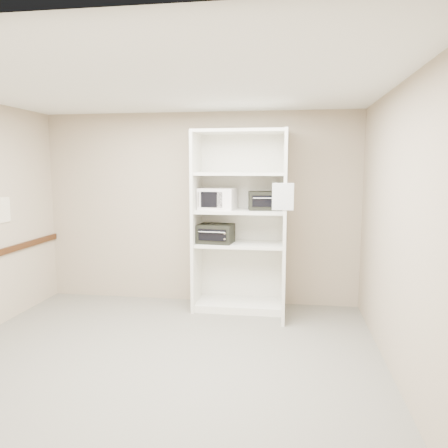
# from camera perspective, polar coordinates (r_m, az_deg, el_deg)

# --- Properties ---
(floor) EXTENTS (4.50, 4.00, 0.01)m
(floor) POSITION_cam_1_polar(r_m,az_deg,el_deg) (4.70, -8.27, -17.00)
(floor) COLOR #6B675C
(floor) RESTS_ON ground
(ceiling) EXTENTS (4.50, 4.00, 0.01)m
(ceiling) POSITION_cam_1_polar(r_m,az_deg,el_deg) (4.35, -8.97, 17.43)
(ceiling) COLOR white
(wall_back) EXTENTS (4.50, 0.02, 2.70)m
(wall_back) POSITION_cam_1_polar(r_m,az_deg,el_deg) (6.25, -3.23, 2.04)
(wall_back) COLOR tan
(wall_back) RESTS_ON ground
(wall_front) EXTENTS (4.50, 0.02, 2.70)m
(wall_front) POSITION_cam_1_polar(r_m,az_deg,el_deg) (2.51, -22.15, -6.74)
(wall_front) COLOR tan
(wall_front) RESTS_ON ground
(wall_right) EXTENTS (0.02, 4.00, 2.70)m
(wall_right) POSITION_cam_1_polar(r_m,az_deg,el_deg) (4.25, 21.82, -1.07)
(wall_right) COLOR tan
(wall_right) RESTS_ON ground
(shelving_unit) EXTENTS (1.24, 0.92, 2.42)m
(shelving_unit) POSITION_cam_1_polar(r_m,az_deg,el_deg) (5.88, 2.56, -0.45)
(shelving_unit) COLOR white
(shelving_unit) RESTS_ON floor
(microwave) EXTENTS (0.52, 0.42, 0.29)m
(microwave) POSITION_cam_1_polar(r_m,az_deg,el_deg) (5.91, -0.85, 3.33)
(microwave) COLOR white
(microwave) RESTS_ON shelving_unit
(toaster_oven_upper) EXTENTS (0.47, 0.37, 0.25)m
(toaster_oven_upper) POSITION_cam_1_polar(r_m,az_deg,el_deg) (5.86, 5.35, 3.06)
(toaster_oven_upper) COLOR black
(toaster_oven_upper) RESTS_ON shelving_unit
(toaster_oven_lower) EXTENTS (0.49, 0.39, 0.25)m
(toaster_oven_lower) POSITION_cam_1_polar(r_m,az_deg,el_deg) (5.89, -1.07, -1.26)
(toaster_oven_lower) COLOR black
(toaster_oven_lower) RESTS_ON shelving_unit
(paper_sign) EXTENTS (0.25, 0.01, 0.31)m
(paper_sign) POSITION_cam_1_polar(r_m,az_deg,el_deg) (5.18, 7.70, 3.56)
(paper_sign) COLOR white
(paper_sign) RESTS_ON shelving_unit
(wall_poster) EXTENTS (0.01, 0.23, 0.32)m
(wall_poster) POSITION_cam_1_polar(r_m,az_deg,el_deg) (6.07, -26.79, 1.67)
(wall_poster) COLOR white
(wall_poster) RESTS_ON wall_left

